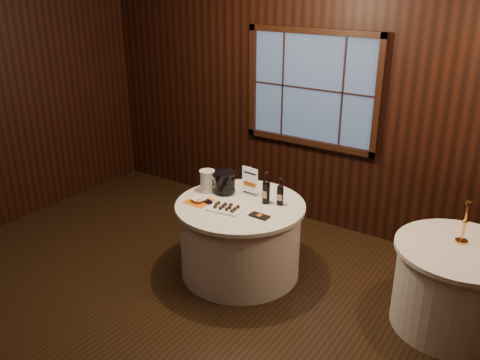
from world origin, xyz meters
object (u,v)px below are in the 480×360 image
Objects in this scene: port_bottle_right at (280,193)px; ice_bucket at (225,182)px; cracker_bowl at (199,199)px; port_bottle_left at (266,190)px; glass_pitcher at (208,181)px; brass_candlestick at (464,228)px; main_table at (240,238)px; chocolate_box at (259,216)px; side_table at (455,287)px; sign_stand at (250,185)px; chocolate_plate at (226,208)px; grape_bunch at (210,202)px.

port_bottle_right is 0.61m from ice_bucket.
cracker_bowl is at bearing -106.53° from ice_bucket.
port_bottle_left is 1.39× the size of glass_pitcher.
brass_candlestick is (2.42, 0.33, 0.02)m from glass_pitcher.
port_bottle_left is (0.20, 0.16, 0.52)m from main_table.
brass_candlestick is (1.97, 0.40, 0.52)m from main_table.
cracker_bowl reaches higher than chocolate_box.
main_table is at bearing -140.73° from port_bottle_left.
side_table is 3.54× the size of sign_stand.
main_table is 0.58m from port_bottle_left.
port_bottle_left is at bearing -175.42° from side_table.
ice_bucket reaches higher than cracker_bowl.
sign_stand is at bearing 52.99° from cracker_bowl.
chocolate_plate reaches higher than main_table.
glass_pitcher is (-0.19, 0.22, 0.10)m from grape_bunch.
ice_bucket is 0.65× the size of chocolate_plate.
main_table is at bearing -171.47° from side_table.
brass_candlestick reaches higher than grape_bunch.
chocolate_plate is at bearing -9.01° from grape_bunch.
port_bottle_right is 0.69m from grape_bunch.
port_bottle_left reaches higher than chocolate_box.
port_bottle_left is (-1.80, -0.14, 0.52)m from side_table.
port_bottle_left is at bearing 30.99° from cracker_bowl.
port_bottle_right is at bearing -176.52° from side_table.
glass_pitcher is 2.44m from brass_candlestick.
port_bottle_right reaches higher than main_table.
glass_pitcher reaches higher than ice_bucket.
side_table is 0.53m from brass_candlestick.
ice_bucket is 0.65m from chocolate_box.
port_bottle_right reaches higher than side_table.
chocolate_box is at bearing -162.17° from brass_candlestick.
main_table is 5.58× the size of ice_bucket.
port_bottle_left is 0.47m from ice_bucket.
cracker_bowl is (-0.09, -0.31, -0.10)m from ice_bucket.
sign_stand is 1.32× the size of glass_pitcher.
grape_bunch is 0.12m from cracker_bowl.
brass_candlestick is at bearing 8.94° from port_bottle_left.
chocolate_box is at bearing 8.68° from chocolate_plate.
port_bottle_left reaches higher than sign_stand.
ice_bucket is 1.54× the size of cracker_bowl.
port_bottle_right is at bearing 18.64° from glass_pitcher.
chocolate_plate is at bearing -151.07° from port_bottle_right.
port_bottle_left reaches higher than ice_bucket.
cracker_bowl is (-0.33, 0.01, 0.00)m from chocolate_plate.
chocolate_plate is 2.10m from brass_candlestick.
main_table is 0.45m from chocolate_plate.
brass_candlestick is (2.01, 0.15, 0.03)m from sign_stand.
cracker_bowl is at bearing -153.37° from main_table.
grape_bunch is at bearing -39.70° from glass_pitcher.
port_bottle_left is 1.40× the size of ice_bucket.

